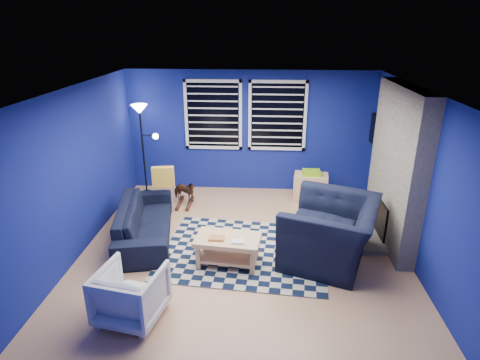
# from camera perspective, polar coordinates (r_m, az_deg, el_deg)

# --- Properties ---
(floor) EXTENTS (5.00, 5.00, 0.00)m
(floor) POSITION_cam_1_polar(r_m,az_deg,el_deg) (6.47, 0.44, -9.67)
(floor) COLOR tan
(floor) RESTS_ON ground
(ceiling) EXTENTS (5.00, 5.00, 0.00)m
(ceiling) POSITION_cam_1_polar(r_m,az_deg,el_deg) (5.60, 0.52, 12.79)
(ceiling) COLOR white
(ceiling) RESTS_ON wall_back
(wall_back) EXTENTS (5.00, 0.00, 5.00)m
(wall_back) POSITION_cam_1_polar(r_m,az_deg,el_deg) (8.31, 1.43, 6.83)
(wall_back) COLOR navy
(wall_back) RESTS_ON floor
(wall_left) EXTENTS (0.00, 5.00, 5.00)m
(wall_left) POSITION_cam_1_polar(r_m,az_deg,el_deg) (6.54, -21.95, 1.18)
(wall_left) COLOR navy
(wall_left) RESTS_ON floor
(wall_right) EXTENTS (0.00, 5.00, 5.00)m
(wall_right) POSITION_cam_1_polar(r_m,az_deg,el_deg) (6.31, 23.78, 0.18)
(wall_right) COLOR navy
(wall_right) RESTS_ON floor
(fireplace) EXTENTS (0.65, 2.00, 2.50)m
(fireplace) POSITION_cam_1_polar(r_m,az_deg,el_deg) (6.73, 21.23, 1.32)
(fireplace) COLOR gray
(fireplace) RESTS_ON floor
(window_left) EXTENTS (1.17, 0.06, 1.42)m
(window_left) POSITION_cam_1_polar(r_m,az_deg,el_deg) (8.25, -3.84, 9.18)
(window_left) COLOR black
(window_left) RESTS_ON wall_back
(window_right) EXTENTS (1.17, 0.06, 1.42)m
(window_right) POSITION_cam_1_polar(r_m,az_deg,el_deg) (8.19, 5.34, 9.04)
(window_right) COLOR black
(window_right) RESTS_ON wall_back
(tv) EXTENTS (0.07, 1.00, 0.58)m
(tv) POSITION_cam_1_polar(r_m,az_deg,el_deg) (8.07, 19.04, 6.32)
(tv) COLOR black
(tv) RESTS_ON wall_right
(rug) EXTENTS (2.67, 2.22, 0.02)m
(rug) POSITION_cam_1_polar(r_m,az_deg,el_deg) (6.38, 0.60, -10.08)
(rug) COLOR black
(rug) RESTS_ON floor
(sofa) EXTENTS (2.18, 1.20, 0.60)m
(sofa) POSITION_cam_1_polar(r_m,az_deg,el_deg) (6.82, -13.37, -5.70)
(sofa) COLOR black
(sofa) RESTS_ON floor
(armchair_big) EXTENTS (1.78, 1.67, 0.94)m
(armchair_big) POSITION_cam_1_polar(r_m,az_deg,el_deg) (6.12, 12.71, -7.15)
(armchair_big) COLOR black
(armchair_big) RESTS_ON floor
(armchair_bent) EXTENTS (0.86, 0.87, 0.68)m
(armchair_bent) POSITION_cam_1_polar(r_m,az_deg,el_deg) (5.12, -15.24, -15.32)
(armchair_bent) COLOR gray
(armchair_bent) RESTS_ON floor
(rocking_horse) EXTENTS (0.40, 0.56, 0.44)m
(rocking_horse) POSITION_cam_1_polar(r_m,az_deg,el_deg) (7.88, -7.96, -1.60)
(rocking_horse) COLOR #402714
(rocking_horse) RESTS_ON floor
(coffee_table) EXTENTS (0.99, 0.64, 0.47)m
(coffee_table) POSITION_cam_1_polar(r_m,az_deg,el_deg) (5.92, -1.76, -9.23)
(coffee_table) COLOR tan
(coffee_table) RESTS_ON rug
(cabinet) EXTENTS (0.71, 0.52, 0.64)m
(cabinet) POSITION_cam_1_polar(r_m,az_deg,el_deg) (8.14, 9.99, -1.00)
(cabinet) COLOR tan
(cabinet) RESTS_ON floor
(floor_lamp) EXTENTS (0.51, 0.31, 1.87)m
(floor_lamp) POSITION_cam_1_polar(r_m,az_deg,el_deg) (8.21, -13.83, 8.05)
(floor_lamp) COLOR black
(floor_lamp) RESTS_ON floor
(throw_pillow) EXTENTS (0.40, 0.18, 0.37)m
(throw_pillow) POSITION_cam_1_polar(r_m,az_deg,el_deg) (7.26, -10.87, 0.44)
(throw_pillow) COLOR gold
(throw_pillow) RESTS_ON sofa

